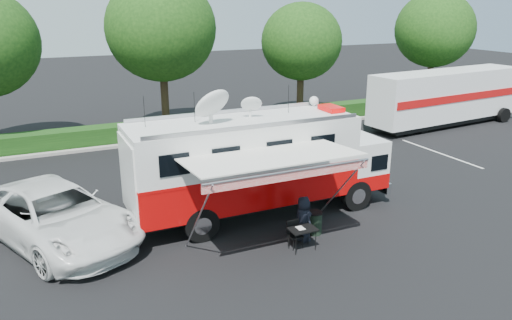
% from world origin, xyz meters
% --- Properties ---
extents(ground_plane, '(120.00, 120.00, 0.00)m').
position_xyz_m(ground_plane, '(0.00, 0.00, 0.00)').
color(ground_plane, black).
rests_on(ground_plane, ground).
extents(back_border, '(60.00, 6.14, 8.87)m').
position_xyz_m(back_border, '(1.14, 12.90, 5.00)').
color(back_border, '#9E998E').
rests_on(back_border, ground_plane).
extents(stall_lines, '(24.12, 5.50, 0.01)m').
position_xyz_m(stall_lines, '(-0.50, 3.00, 0.00)').
color(stall_lines, silver).
rests_on(stall_lines, ground_plane).
extents(command_truck, '(9.49, 2.61, 4.56)m').
position_xyz_m(command_truck, '(-0.08, -0.00, 1.95)').
color(command_truck, black).
rests_on(command_truck, ground_plane).
extents(awning, '(5.18, 2.67, 3.13)m').
position_xyz_m(awning, '(-0.93, -2.71, 2.94)').
color(awning, silver).
rests_on(awning, ground_plane).
extents(white_suv, '(5.46, 7.28, 1.84)m').
position_xyz_m(white_suv, '(-6.90, 0.73, 0.00)').
color(white_suv, silver).
rests_on(white_suv, ground_plane).
extents(person, '(0.61, 0.81, 1.51)m').
position_xyz_m(person, '(0.26, -2.52, 0.00)').
color(person, black).
rests_on(person, ground_plane).
extents(folding_table, '(0.85, 0.61, 0.72)m').
position_xyz_m(folding_table, '(-0.07, -3.04, 0.67)').
color(folding_table, black).
rests_on(folding_table, ground_plane).
extents(folding_chair, '(0.44, 0.46, 0.87)m').
position_xyz_m(folding_chair, '(-0.19, -2.73, 0.51)').
color(folding_chair, black).
rests_on(folding_chair, ground_plane).
extents(trash_bin, '(0.51, 0.51, 0.77)m').
position_xyz_m(trash_bin, '(0.88, -2.23, 0.39)').
color(trash_bin, black).
rests_on(trash_bin, ground_plane).
extents(semi_trailer, '(11.11, 3.27, 3.38)m').
position_xyz_m(semi_trailer, '(16.16, 7.49, 1.78)').
color(semi_trailer, silver).
rests_on(semi_trailer, ground_plane).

